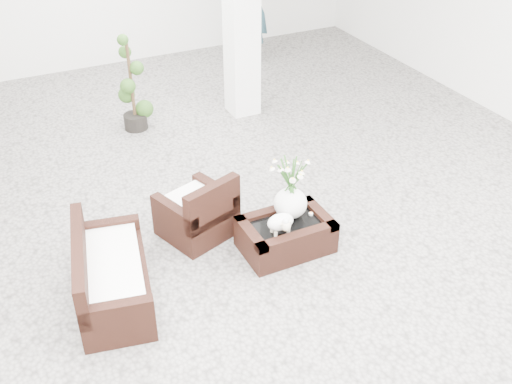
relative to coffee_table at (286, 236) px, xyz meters
name	(u,v)px	position (x,y,z in m)	size (l,w,h in m)	color
ground	(252,236)	(-0.22, 0.33, -0.16)	(11.00, 11.00, 0.00)	gray
coffee_table	(286,236)	(0.00, 0.00, 0.00)	(0.90, 0.60, 0.31)	black
sheep_figurine	(280,223)	(-0.12, -0.10, 0.26)	(0.28, 0.23, 0.21)	white
planter_narcissus	(291,183)	(0.10, 0.10, 0.56)	(0.44, 0.44, 0.80)	white
tealight	(311,214)	(0.30, 0.02, 0.17)	(0.04, 0.04, 0.03)	white
armchair	(196,205)	(-0.72, 0.64, 0.20)	(0.67, 0.65, 0.72)	black
loveseat	(112,269)	(-1.76, 0.04, 0.19)	(1.29, 0.62, 0.69)	black
topiary	(131,84)	(-0.59, 3.28, 0.51)	(0.36, 0.36, 1.34)	#264716
shopper	(253,6)	(2.02, 4.91, 0.77)	(0.68, 0.44, 1.86)	#2B5060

